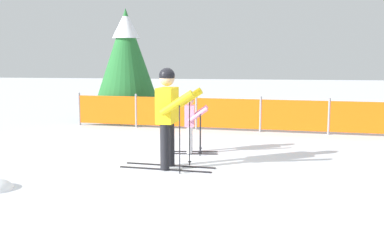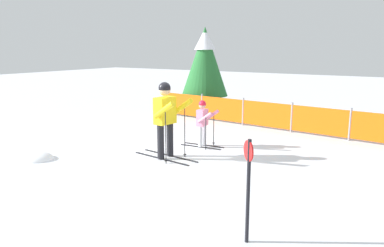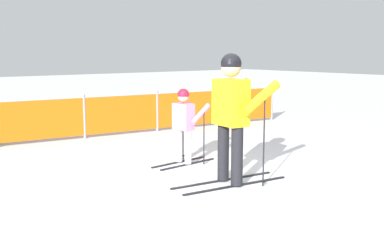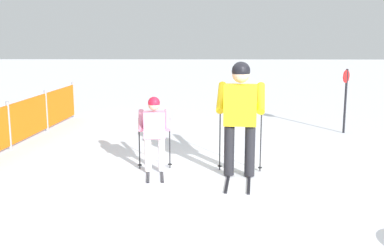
{
  "view_description": "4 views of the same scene",
  "coord_description": "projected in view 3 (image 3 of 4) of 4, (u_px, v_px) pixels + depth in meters",
  "views": [
    {
      "loc": [
        1.86,
        -8.38,
        2.05
      ],
      "look_at": [
        0.62,
        0.68,
        0.71
      ],
      "focal_mm": 45.0,
      "sensor_mm": 36.0,
      "label": 1
    },
    {
      "loc": [
        5.4,
        -6.96,
        2.57
      ],
      "look_at": [
        0.67,
        0.48,
        0.78
      ],
      "focal_mm": 35.0,
      "sensor_mm": 36.0,
      "label": 2
    },
    {
      "loc": [
        -4.14,
        -4.85,
        1.83
      ],
      "look_at": [
        0.11,
        0.58,
        0.79
      ],
      "focal_mm": 45.0,
      "sensor_mm": 36.0,
      "label": 3
    },
    {
      "loc": [
        -7.01,
        0.58,
        2.28
      ],
      "look_at": [
        0.08,
        0.68,
        0.88
      ],
      "focal_mm": 45.0,
      "sensor_mm": 36.0,
      "label": 4
    }
  ],
  "objects": [
    {
      "name": "ground_plane",
      "position": [
        212.0,
        186.0,
        6.57
      ],
      "size": [
        60.0,
        60.0,
        0.0
      ],
      "primitive_type": "plane",
      "color": "white"
    },
    {
      "name": "skier_adult",
      "position": [
        232.0,
        107.0,
        6.55
      ],
      "size": [
        1.73,
        0.82,
        1.8
      ],
      "rotation": [
        0.0,
        0.0,
        -0.12
      ],
      "color": "black",
      "rests_on": "ground_plane"
    },
    {
      "name": "skier_child",
      "position": [
        184.0,
        120.0,
        7.78
      ],
      "size": [
        1.18,
        0.57,
        1.23
      ],
      "rotation": [
        0.0,
        0.0,
        0.09
      ],
      "color": "black",
      "rests_on": "ground_plane"
    },
    {
      "name": "safety_fence",
      "position": [
        122.0,
        114.0,
        10.51
      ],
      "size": [
        8.63,
        0.96,
        0.93
      ],
      "rotation": [
        0.0,
        0.0,
        -0.1
      ],
      "color": "gray",
      "rests_on": "ground_plane"
    }
  ]
}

